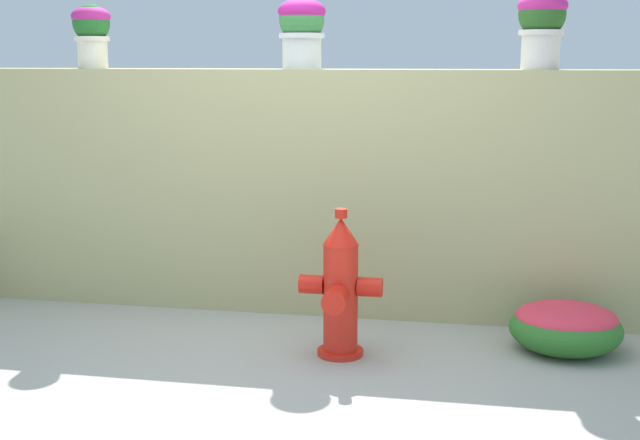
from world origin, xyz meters
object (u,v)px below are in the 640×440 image
object	(u,v)px
fire_hydrant	(340,290)
flower_bush_left	(566,326)
potted_plant_2	(302,26)
potted_plant_3	(542,21)
potted_plant_1	(92,29)

from	to	relation	value
fire_hydrant	flower_bush_left	xyz separation A→B (m)	(1.23, 0.30, -0.22)
potted_plant_2	fire_hydrant	distance (m)	1.72
potted_plant_2	potted_plant_3	size ratio (longest dim) A/B	0.97
flower_bush_left	potted_plant_1	bearing A→B (deg)	169.79
potted_plant_3	flower_bush_left	size ratio (longest dim) A/B	0.74
potted_plant_1	potted_plant_2	bearing A→B (deg)	0.93
potted_plant_1	flower_bush_left	world-z (taller)	potted_plant_1
potted_plant_2	flower_bush_left	size ratio (longest dim) A/B	0.71
potted_plant_2	fire_hydrant	size ratio (longest dim) A/B	0.54
potted_plant_2	fire_hydrant	bearing A→B (deg)	-65.65
potted_plant_1	potted_plant_2	xyz separation A→B (m)	(1.39, 0.02, 0.01)
potted_plant_3	fire_hydrant	xyz separation A→B (m)	(-1.05, -0.83, -1.45)
potted_plant_1	potted_plant_3	world-z (taller)	potted_plant_3
potted_plant_1	potted_plant_3	xyz separation A→B (m)	(2.83, -0.01, 0.03)
potted_plant_2	flower_bush_left	world-z (taller)	potted_plant_2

